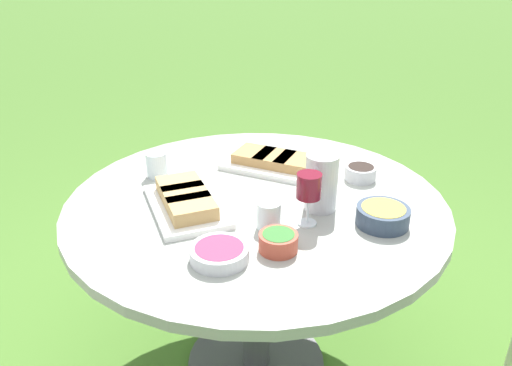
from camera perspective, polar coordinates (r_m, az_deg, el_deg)
ground_plane at (r=2.20m, az=-0.00°, el=-19.80°), size 40.00×40.00×0.00m
dining_table at (r=1.79m, az=-0.00°, el=-5.10°), size 1.31×1.31×0.77m
water_pitcher at (r=1.64m, az=7.47°, el=0.08°), size 0.11×0.11×0.19m
wine_glass at (r=1.53m, az=6.06°, el=-0.54°), size 0.08×0.08×0.17m
platter_bread_main at (r=1.96m, az=2.10°, el=2.45°), size 0.26×0.41×0.06m
platter_charcuterie at (r=1.67m, az=-8.01°, el=-2.02°), size 0.41×0.43×0.07m
bowl_fries at (r=1.62m, az=14.29°, el=-3.56°), size 0.17×0.17×0.06m
bowl_salad at (r=1.44m, az=2.57°, el=-6.64°), size 0.11×0.11×0.06m
bowl_olives at (r=1.90m, az=11.86°, el=1.23°), size 0.12×0.12×0.05m
bowl_dip_red at (r=1.41m, az=-4.20°, el=-7.95°), size 0.17×0.17×0.04m
cup_water_near at (r=1.92m, az=-11.29°, el=2.05°), size 0.08×0.08×0.10m
cup_water_far at (r=1.54m, az=1.48°, el=-3.69°), size 0.07×0.07×0.09m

